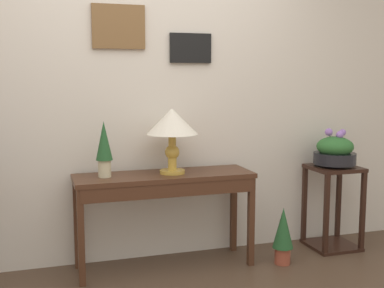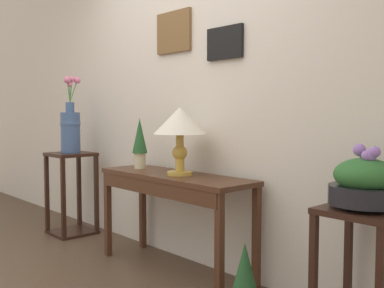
{
  "view_description": "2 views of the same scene",
  "coord_description": "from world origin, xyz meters",
  "px_view_note": "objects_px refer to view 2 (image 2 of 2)",
  "views": [
    {
      "loc": [
        -0.79,
        -2.31,
        1.44
      ],
      "look_at": [
        0.32,
        1.2,
        0.94
      ],
      "focal_mm": 46.57,
      "sensor_mm": 36.0,
      "label": 1
    },
    {
      "loc": [
        2.64,
        -0.9,
        1.17
      ],
      "look_at": [
        0.25,
        1.26,
        0.95
      ],
      "focal_mm": 42.64,
      "sensor_mm": 36.0,
      "label": 2
    }
  ],
  "objects_px": {
    "table_lamp": "(180,125)",
    "planter_bowl_wide_right": "(365,183)",
    "flower_vase_tall_left": "(70,126)",
    "pedestal_stand_right": "(362,278)",
    "pedestal_stand_left": "(72,193)",
    "potted_plant_on_console": "(140,141)",
    "potted_plant_floor": "(245,278)",
    "console_table": "(172,187)"
  },
  "relations": [
    {
      "from": "pedestal_stand_left",
      "to": "planter_bowl_wide_right",
      "type": "distance_m",
      "value": 2.95
    },
    {
      "from": "potted_plant_on_console",
      "to": "potted_plant_floor",
      "type": "distance_m",
      "value": 1.51
    },
    {
      "from": "table_lamp",
      "to": "pedestal_stand_left",
      "type": "bearing_deg",
      "value": -177.54
    },
    {
      "from": "console_table",
      "to": "planter_bowl_wide_right",
      "type": "xyz_separation_m",
      "value": [
        1.46,
        0.02,
        0.2
      ]
    },
    {
      "from": "table_lamp",
      "to": "flower_vase_tall_left",
      "type": "height_order",
      "value": "flower_vase_tall_left"
    },
    {
      "from": "console_table",
      "to": "pedestal_stand_left",
      "type": "xyz_separation_m",
      "value": [
        -1.46,
        -0.04,
        -0.23
      ]
    },
    {
      "from": "table_lamp",
      "to": "planter_bowl_wide_right",
      "type": "xyz_separation_m",
      "value": [
        1.4,
        -0.0,
        -0.26
      ]
    },
    {
      "from": "console_table",
      "to": "flower_vase_tall_left",
      "type": "distance_m",
      "value": 1.52
    },
    {
      "from": "pedestal_stand_right",
      "to": "potted_plant_floor",
      "type": "bearing_deg",
      "value": -159.2
    },
    {
      "from": "pedestal_stand_left",
      "to": "flower_vase_tall_left",
      "type": "bearing_deg",
      "value": 1.12
    },
    {
      "from": "console_table",
      "to": "potted_plant_on_console",
      "type": "distance_m",
      "value": 0.54
    },
    {
      "from": "console_table",
      "to": "pedestal_stand_right",
      "type": "height_order",
      "value": "console_table"
    },
    {
      "from": "table_lamp",
      "to": "pedestal_stand_right",
      "type": "bearing_deg",
      "value": -0.17
    },
    {
      "from": "console_table",
      "to": "pedestal_stand_left",
      "type": "height_order",
      "value": "pedestal_stand_left"
    },
    {
      "from": "potted_plant_on_console",
      "to": "potted_plant_floor",
      "type": "bearing_deg",
      "value": -10.02
    },
    {
      "from": "potted_plant_on_console",
      "to": "pedestal_stand_left",
      "type": "xyz_separation_m",
      "value": [
        -1.02,
        -0.07,
        -0.55
      ]
    },
    {
      "from": "console_table",
      "to": "potted_plant_floor",
      "type": "xyz_separation_m",
      "value": [
        0.88,
        -0.2,
        -0.38
      ]
    },
    {
      "from": "console_table",
      "to": "flower_vase_tall_left",
      "type": "relative_size",
      "value": 1.84
    },
    {
      "from": "potted_plant_on_console",
      "to": "flower_vase_tall_left",
      "type": "bearing_deg",
      "value": -175.84
    },
    {
      "from": "flower_vase_tall_left",
      "to": "potted_plant_floor",
      "type": "xyz_separation_m",
      "value": [
        2.34,
        -0.16,
        -0.79
      ]
    },
    {
      "from": "table_lamp",
      "to": "console_table",
      "type": "bearing_deg",
      "value": -158.7
    },
    {
      "from": "potted_plant_on_console",
      "to": "flower_vase_tall_left",
      "type": "height_order",
      "value": "flower_vase_tall_left"
    },
    {
      "from": "table_lamp",
      "to": "potted_plant_floor",
      "type": "bearing_deg",
      "value": -15.34
    },
    {
      "from": "planter_bowl_wide_right",
      "to": "flower_vase_tall_left",
      "type": "bearing_deg",
      "value": -178.8
    },
    {
      "from": "potted_plant_on_console",
      "to": "pedestal_stand_right",
      "type": "height_order",
      "value": "potted_plant_on_console"
    },
    {
      "from": "console_table",
      "to": "pedestal_stand_left",
      "type": "bearing_deg",
      "value": -178.41
    },
    {
      "from": "table_lamp",
      "to": "potted_plant_floor",
      "type": "xyz_separation_m",
      "value": [
        0.82,
        -0.22,
        -0.84
      ]
    },
    {
      "from": "flower_vase_tall_left",
      "to": "pedestal_stand_left",
      "type": "bearing_deg",
      "value": -178.88
    },
    {
      "from": "pedestal_stand_left",
      "to": "flower_vase_tall_left",
      "type": "relative_size",
      "value": 1.09
    },
    {
      "from": "pedestal_stand_right",
      "to": "potted_plant_floor",
      "type": "relative_size",
      "value": 1.56
    },
    {
      "from": "planter_bowl_wide_right",
      "to": "table_lamp",
      "type": "bearing_deg",
      "value": 179.83
    },
    {
      "from": "planter_bowl_wide_right",
      "to": "potted_plant_floor",
      "type": "xyz_separation_m",
      "value": [
        -0.58,
        -0.22,
        -0.58
      ]
    },
    {
      "from": "flower_vase_tall_left",
      "to": "pedestal_stand_right",
      "type": "distance_m",
      "value": 3.0
    },
    {
      "from": "console_table",
      "to": "potted_plant_floor",
      "type": "relative_size",
      "value": 2.97
    },
    {
      "from": "console_table",
      "to": "potted_plant_on_console",
      "type": "bearing_deg",
      "value": 175.61
    },
    {
      "from": "potted_plant_on_console",
      "to": "pedestal_stand_left",
      "type": "bearing_deg",
      "value": -175.85
    },
    {
      "from": "potted_plant_on_console",
      "to": "planter_bowl_wide_right",
      "type": "xyz_separation_m",
      "value": [
        1.9,
        -0.01,
        -0.12
      ]
    },
    {
      "from": "pedestal_stand_right",
      "to": "planter_bowl_wide_right",
      "type": "distance_m",
      "value": 0.48
    },
    {
      "from": "potted_plant_floor",
      "to": "console_table",
      "type": "bearing_deg",
      "value": 167.25
    },
    {
      "from": "table_lamp",
      "to": "pedestal_stand_right",
      "type": "distance_m",
      "value": 1.58
    },
    {
      "from": "pedestal_stand_left",
      "to": "table_lamp",
      "type": "bearing_deg",
      "value": 2.46
    },
    {
      "from": "flower_vase_tall_left",
      "to": "pedestal_stand_right",
      "type": "xyz_separation_m",
      "value": [
        2.92,
        0.06,
        -0.69
      ]
    }
  ]
}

